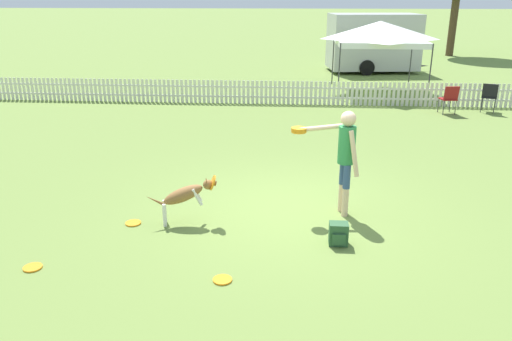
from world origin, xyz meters
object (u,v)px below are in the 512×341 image
frisbee_near_dog (222,280)px  frisbee_midfield (133,223)px  leaping_dog (186,194)px  equipment_trailer (373,42)px  handler_person (343,150)px  folding_chair_blue_left (490,95)px  folding_chair_center (449,97)px  frisbee_near_handler (33,267)px  canopy_tent_main (380,33)px  backpack_on_grass (338,234)px

frisbee_near_dog → frisbee_midfield: 2.31m
leaping_dog → frisbee_near_dog: (0.82, -1.69, -0.48)m
frisbee_midfield → equipment_trailer: size_ratio=0.05×
handler_person → equipment_trailer: equipment_trailer is taller
folding_chair_blue_left → folding_chair_center: (-1.31, -0.34, -0.02)m
folding_chair_center → handler_person: bearing=54.0°
frisbee_near_dog → folding_chair_blue_left: folding_chair_blue_left is taller
folding_chair_center → equipment_trailer: bearing=-91.7°
frisbee_near_handler → frisbee_midfield: 1.74m
frisbee_near_dog → canopy_tent_main: 14.34m
frisbee_midfield → folding_chair_blue_left: (8.62, 8.71, 0.54)m
leaping_dog → handler_person: bearing=90.3°
frisbee_near_handler → folding_chair_center: size_ratio=0.29×
frisbee_midfield → frisbee_near_handler: bearing=-122.5°
backpack_on_grass → canopy_tent_main: (2.39, 12.49, 1.99)m
backpack_on_grass → canopy_tent_main: bearing=79.2°
folding_chair_center → canopy_tent_main: (-1.66, 3.67, 1.62)m
frisbee_midfield → canopy_tent_main: canopy_tent_main is taller
folding_chair_blue_left → backpack_on_grass: bearing=82.2°
frisbee_near_handler → folding_chair_blue_left: (9.55, 10.18, 0.54)m
backpack_on_grass → handler_person: bearing=84.1°
frisbee_near_dog → frisbee_midfield: size_ratio=1.00×
folding_chair_center → frisbee_midfield: bearing=39.9°
frisbee_near_dog → folding_chair_blue_left: (6.93, 10.29, 0.54)m
handler_person → leaping_dog: (-2.51, -0.57, -0.63)m
frisbee_near_handler → handler_person: bearing=26.4°
handler_person → leaping_dog: 2.65m
frisbee_near_handler → frisbee_near_dog: bearing=-2.4°
frisbee_near_dog → folding_chair_blue_left: size_ratio=0.28×
frisbee_near_handler → folding_chair_blue_left: folding_chair_blue_left is taller
frisbee_midfield → handler_person: bearing=11.4°
frisbee_near_handler → equipment_trailer: (7.12, 18.71, 1.38)m
leaping_dog → frisbee_near_dog: bearing=13.4°
handler_person → equipment_trailer: 16.80m
folding_chair_blue_left → leaping_dog: bearing=70.5°
handler_person → equipment_trailer: size_ratio=0.36×
folding_chair_blue_left → folding_chair_center: bearing=37.0°
folding_chair_center → canopy_tent_main: size_ratio=0.28×
frisbee_midfield → canopy_tent_main: size_ratio=0.08×
handler_person → frisbee_midfield: handler_person is taller
frisbee_near_dog → equipment_trailer: size_ratio=0.05×
frisbee_near_handler → folding_chair_center: (8.24, 9.84, 0.52)m
frisbee_midfield → frisbee_near_dog: bearing=-43.1°
folding_chair_blue_left → handler_person: bearing=79.4°
frisbee_midfield → equipment_trailer: 18.37m
frisbee_near_handler → folding_chair_blue_left: 13.97m
leaping_dog → frisbee_near_handler: leaping_dog is taller
equipment_trailer → leaping_dog: bearing=-114.0°
handler_person → backpack_on_grass: bearing=161.7°
folding_chair_blue_left → folding_chair_center: 1.35m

